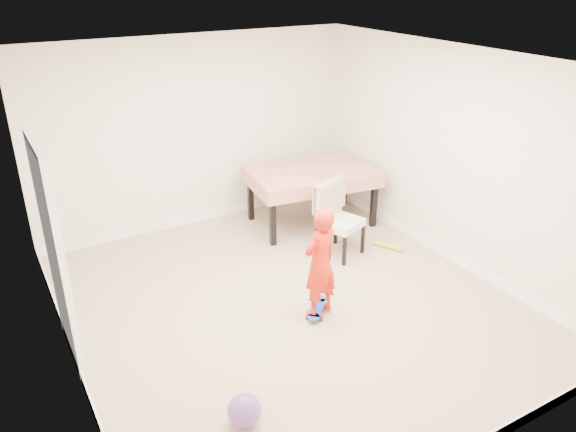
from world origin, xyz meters
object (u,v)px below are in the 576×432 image
dining_table (311,196)px  balloon (244,410)px  child (320,266)px  skateboard (317,310)px  dining_chair (341,220)px

dining_table → balloon: 3.92m
child → skateboard: bearing=-112.8°
child → dining_chair: bearing=-148.5°
dining_table → dining_chair: dining_chair is taller
skateboard → child: size_ratio=0.40×
balloon → skateboard: bearing=37.0°
dining_table → dining_chair: (-0.19, -0.99, 0.07)m
skateboard → child: child is taller
dining_chair → skateboard: dining_chair is taller
dining_table → child: (-1.17, -2.00, 0.20)m
skateboard → balloon: balloon is taller
dining_table → dining_chair: bearing=-93.5°
dining_table → skateboard: (-1.16, -1.96, -0.37)m
balloon → child: bearing=36.0°
dining_chair → skateboard: bearing=-155.5°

